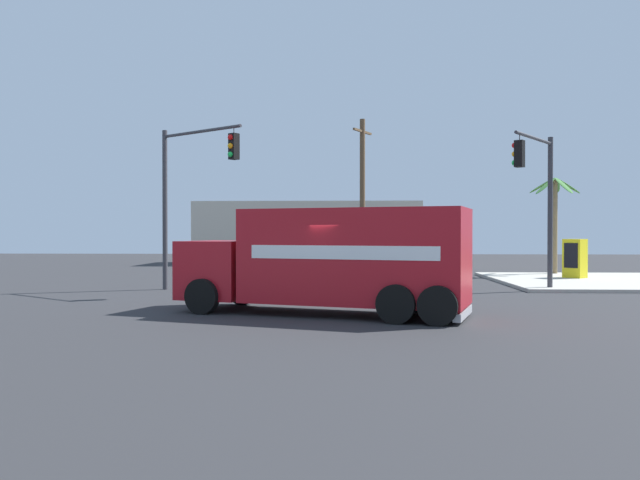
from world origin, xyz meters
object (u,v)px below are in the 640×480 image
(traffic_light_primary, at_px, (186,184))
(traffic_light_secondary, at_px, (540,188))
(vending_machine_red, at_px, (575,258))
(palm_tree_far, at_px, (555,210))
(delivery_truck, at_px, (331,260))
(utility_pole, at_px, (362,194))

(traffic_light_primary, height_order, traffic_light_secondary, traffic_light_primary)
(traffic_light_primary, xyz_separation_m, vending_machine_red, (17.16, 6.24, -3.14))
(traffic_light_primary, bearing_deg, vending_machine_red, 19.99)
(traffic_light_primary, relative_size, vending_machine_red, 3.47)
(traffic_light_primary, relative_size, traffic_light_secondary, 1.08)
(traffic_light_secondary, relative_size, palm_tree_far, 1.16)
(delivery_truck, height_order, traffic_light_secondary, traffic_light_secondary)
(utility_pole, bearing_deg, traffic_light_primary, -121.80)
(traffic_light_primary, relative_size, utility_pole, 0.74)
(vending_machine_red, relative_size, palm_tree_far, 0.36)
(delivery_truck, xyz_separation_m, traffic_light_secondary, (7.77, 6.64, 2.47))
(traffic_light_primary, distance_m, vending_machine_red, 18.53)
(delivery_truck, bearing_deg, palm_tree_far, 54.79)
(delivery_truck, height_order, palm_tree_far, palm_tree_far)
(palm_tree_far, xyz_separation_m, utility_pole, (-10.13, 2.01, 1.00))
(traffic_light_secondary, relative_size, utility_pole, 0.68)
(palm_tree_far, bearing_deg, utility_pole, 168.76)
(delivery_truck, relative_size, palm_tree_far, 1.67)
(vending_machine_red, distance_m, utility_pole, 11.84)
(traffic_light_primary, distance_m, palm_tree_far, 19.72)
(delivery_truck, relative_size, utility_pole, 0.98)
(delivery_truck, height_order, utility_pole, utility_pole)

